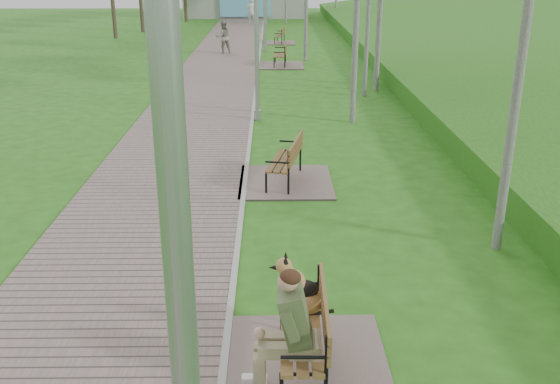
% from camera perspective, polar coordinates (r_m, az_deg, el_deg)
% --- Properties ---
extents(walkway, '(3.50, 67.00, 0.04)m').
position_cam_1_polar(walkway, '(25.48, -6.15, 10.02)').
color(walkway, '#71625B').
rests_on(walkway, ground).
extents(kerb, '(0.10, 67.00, 0.05)m').
position_cam_1_polar(kerb, '(25.38, -2.15, 10.09)').
color(kerb, '#999993').
rests_on(kerb, ground).
extents(bench_main, '(2.04, 2.27, 1.78)m').
position_cam_1_polar(bench_main, '(7.53, 1.53, -12.97)').
color(bench_main, '#71625B').
rests_on(bench_main, ground).
extents(bench_second, '(2.03, 2.26, 1.25)m').
position_cam_1_polar(bench_second, '(13.73, 0.39, 1.79)').
color(bench_second, '#71625B').
rests_on(bench_second, ground).
extents(bench_third, '(2.05, 2.28, 1.26)m').
position_cam_1_polar(bench_third, '(29.17, -0.01, 11.92)').
color(bench_third, '#71625B').
rests_on(bench_third, ground).
extents(bench_far, '(1.73, 1.92, 1.06)m').
position_cam_1_polar(bench_far, '(37.19, -0.04, 13.75)').
color(bench_far, '#71625B').
rests_on(bench_far, ground).
extents(lamp_post_second, '(0.22, 0.22, 5.57)m').
position_cam_1_polar(lamp_post_second, '(18.75, -2.16, 14.31)').
color(lamp_post_second, '#9A9CA1').
rests_on(lamp_post_second, ground).
extents(lamp_post_third, '(0.21, 0.21, 5.47)m').
position_cam_1_polar(lamp_post_third, '(33.73, -1.43, 17.06)').
color(lamp_post_third, '#9A9CA1').
rests_on(lamp_post_third, ground).
extents(pedestrian_near, '(0.75, 0.57, 1.84)m').
position_cam_1_polar(pedestrian_near, '(48.39, -2.65, 16.20)').
color(pedestrian_near, silver).
rests_on(pedestrian_near, ground).
extents(pedestrian_far, '(0.96, 0.84, 1.67)m').
position_cam_1_polar(pedestrian_far, '(33.08, -5.20, 13.92)').
color(pedestrian_far, gray).
rests_on(pedestrian_far, ground).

